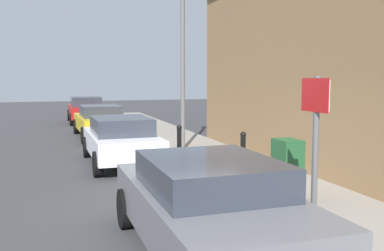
{
  "coord_description": "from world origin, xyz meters",
  "views": [
    {
      "loc": [
        -2.59,
        -7.46,
        2.42
      ],
      "look_at": [
        0.93,
        3.12,
        1.2
      ],
      "focal_mm": 40.56,
      "sensor_mm": 36.0,
      "label": 1
    }
  ],
  "objects_px": {
    "car_yellow": "(100,121)",
    "bollard_far_kerb": "(179,143)",
    "bollard_near_cabinet": "(243,152)",
    "street_sign": "(315,136)",
    "car_white": "(121,139)",
    "utility_cabinet": "(287,172)",
    "lamppost": "(183,50)",
    "car_grey": "(209,205)",
    "car_red": "(86,109)"
  },
  "relations": [
    {
      "from": "car_yellow",
      "to": "bollard_far_kerb",
      "type": "xyz_separation_m",
      "value": [
        1.27,
        -6.96,
        0.01
      ]
    },
    {
      "from": "bollard_near_cabinet",
      "to": "street_sign",
      "type": "height_order",
      "value": "street_sign"
    },
    {
      "from": "car_yellow",
      "to": "car_white",
      "type": "bearing_deg",
      "value": 177.6
    },
    {
      "from": "utility_cabinet",
      "to": "bollard_near_cabinet",
      "type": "relative_size",
      "value": 1.11
    },
    {
      "from": "utility_cabinet",
      "to": "bollard_near_cabinet",
      "type": "distance_m",
      "value": 2.14
    },
    {
      "from": "street_sign",
      "to": "lamppost",
      "type": "height_order",
      "value": "lamppost"
    },
    {
      "from": "car_grey",
      "to": "car_yellow",
      "type": "height_order",
      "value": "car_grey"
    },
    {
      "from": "car_grey",
      "to": "bollard_far_kerb",
      "type": "distance_m",
      "value": 5.74
    },
    {
      "from": "car_red",
      "to": "bollard_near_cabinet",
      "type": "relative_size",
      "value": 3.83
    },
    {
      "from": "car_white",
      "to": "bollard_near_cabinet",
      "type": "xyz_separation_m",
      "value": [
        2.35,
        -3.0,
        -0.01
      ]
    },
    {
      "from": "bollard_near_cabinet",
      "to": "street_sign",
      "type": "distance_m",
      "value": 4.42
    },
    {
      "from": "car_white",
      "to": "street_sign",
      "type": "relative_size",
      "value": 1.71
    },
    {
      "from": "utility_cabinet",
      "to": "bollard_near_cabinet",
      "type": "bearing_deg",
      "value": 87.32
    },
    {
      "from": "car_grey",
      "to": "bollard_far_kerb",
      "type": "height_order",
      "value": "car_grey"
    },
    {
      "from": "car_yellow",
      "to": "street_sign",
      "type": "height_order",
      "value": "street_sign"
    },
    {
      "from": "car_red",
      "to": "street_sign",
      "type": "xyz_separation_m",
      "value": [
        1.35,
        -19.41,
        0.92
      ]
    },
    {
      "from": "car_white",
      "to": "lamppost",
      "type": "height_order",
      "value": "lamppost"
    },
    {
      "from": "street_sign",
      "to": "lamppost",
      "type": "xyz_separation_m",
      "value": [
        0.73,
        8.24,
        1.64
      ]
    },
    {
      "from": "bollard_far_kerb",
      "to": "car_red",
      "type": "bearing_deg",
      "value": 95.58
    },
    {
      "from": "car_white",
      "to": "utility_cabinet",
      "type": "distance_m",
      "value": 5.61
    },
    {
      "from": "bollard_far_kerb",
      "to": "lamppost",
      "type": "xyz_separation_m",
      "value": [
        0.78,
        2.18,
        2.6
      ]
    },
    {
      "from": "car_grey",
      "to": "lamppost",
      "type": "xyz_separation_m",
      "value": [
        2.04,
        7.78,
        2.57
      ]
    },
    {
      "from": "car_red",
      "to": "bollard_far_kerb",
      "type": "relative_size",
      "value": 3.83
    },
    {
      "from": "street_sign",
      "to": "lamppost",
      "type": "bearing_deg",
      "value": 84.93
    },
    {
      "from": "car_red",
      "to": "car_white",
      "type": "bearing_deg",
      "value": -179.89
    },
    {
      "from": "car_grey",
      "to": "bollard_far_kerb",
      "type": "relative_size",
      "value": 3.94
    },
    {
      "from": "utility_cabinet",
      "to": "bollard_near_cabinet",
      "type": "height_order",
      "value": "utility_cabinet"
    },
    {
      "from": "car_yellow",
      "to": "bollard_near_cabinet",
      "type": "distance_m",
      "value": 9.1
    },
    {
      "from": "utility_cabinet",
      "to": "car_white",
      "type": "bearing_deg",
      "value": 113.66
    },
    {
      "from": "car_red",
      "to": "bollard_far_kerb",
      "type": "height_order",
      "value": "car_red"
    },
    {
      "from": "car_grey",
      "to": "bollard_near_cabinet",
      "type": "xyz_separation_m",
      "value": [
        2.25,
        3.75,
        -0.02
      ]
    },
    {
      "from": "car_grey",
      "to": "car_red",
      "type": "distance_m",
      "value": 18.95
    },
    {
      "from": "bollard_near_cabinet",
      "to": "car_yellow",
      "type": "bearing_deg",
      "value": 104.39
    },
    {
      "from": "car_yellow",
      "to": "bollard_far_kerb",
      "type": "distance_m",
      "value": 7.08
    },
    {
      "from": "car_white",
      "to": "utility_cabinet",
      "type": "bearing_deg",
      "value": -156.66
    },
    {
      "from": "lamppost",
      "to": "street_sign",
      "type": "bearing_deg",
      "value": -95.07
    },
    {
      "from": "car_red",
      "to": "street_sign",
      "type": "height_order",
      "value": "street_sign"
    },
    {
      "from": "car_grey",
      "to": "street_sign",
      "type": "distance_m",
      "value": 1.67
    },
    {
      "from": "car_red",
      "to": "lamppost",
      "type": "relative_size",
      "value": 0.7
    },
    {
      "from": "car_grey",
      "to": "lamppost",
      "type": "relative_size",
      "value": 0.72
    },
    {
      "from": "car_white",
      "to": "lamppost",
      "type": "bearing_deg",
      "value": -64.63
    },
    {
      "from": "car_yellow",
      "to": "bollard_near_cabinet",
      "type": "height_order",
      "value": "car_yellow"
    },
    {
      "from": "car_yellow",
      "to": "car_red",
      "type": "relative_size",
      "value": 1.09
    },
    {
      "from": "bollard_far_kerb",
      "to": "lamppost",
      "type": "bearing_deg",
      "value": 70.37
    },
    {
      "from": "car_yellow",
      "to": "street_sign",
      "type": "relative_size",
      "value": 1.89
    },
    {
      "from": "car_white",
      "to": "bollard_far_kerb",
      "type": "bearing_deg",
      "value": -130.62
    },
    {
      "from": "utility_cabinet",
      "to": "street_sign",
      "type": "height_order",
      "value": "street_sign"
    },
    {
      "from": "car_white",
      "to": "bollard_far_kerb",
      "type": "relative_size",
      "value": 3.79
    },
    {
      "from": "car_yellow",
      "to": "bollard_far_kerb",
      "type": "height_order",
      "value": "car_yellow"
    },
    {
      "from": "car_white",
      "to": "utility_cabinet",
      "type": "xyz_separation_m",
      "value": [
        2.25,
        -5.13,
        -0.03
      ]
    }
  ]
}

